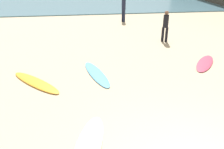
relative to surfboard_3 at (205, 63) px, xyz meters
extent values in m
ellipsoid|color=#D2445F|center=(0.00, 0.00, 0.00)|extent=(1.73, 2.01, 0.06)
ellipsoid|color=#55A0D3|center=(-4.59, -0.40, 0.00)|extent=(1.08, 2.52, 0.06)
ellipsoid|color=#F4A029|center=(-6.75, -0.83, 0.01)|extent=(2.05, 2.20, 0.08)
ellipsoid|color=white|center=(-5.08, -4.23, 0.00)|extent=(1.12, 2.22, 0.07)
cylinder|color=#191E33|center=(-1.92, 8.59, 0.40)|extent=(0.14, 0.14, 0.86)
cylinder|color=#191E33|center=(-1.83, 8.41, 0.40)|extent=(0.14, 0.14, 0.86)
cylinder|color=#191E33|center=(-1.88, 8.50, 1.19)|extent=(0.37, 0.37, 0.72)
cylinder|color=black|center=(-0.70, 3.34, 0.36)|extent=(0.14, 0.14, 0.78)
cylinder|color=black|center=(-0.53, 3.24, 0.36)|extent=(0.14, 0.14, 0.78)
cylinder|color=black|center=(-0.61, 3.29, 1.07)|extent=(0.38, 0.38, 0.65)
sphere|color=brown|center=(-0.61, 3.29, 1.51)|extent=(0.21, 0.21, 0.21)
camera|label=1|loc=(-5.14, -8.39, 3.69)|focal=37.34mm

